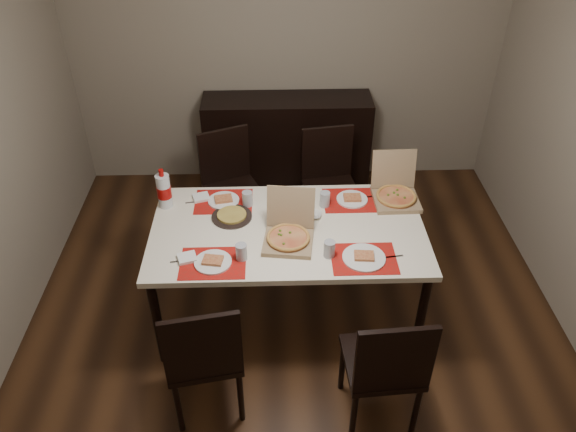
# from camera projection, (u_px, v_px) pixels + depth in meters

# --- Properties ---
(ground) EXTENTS (3.80, 4.00, 0.02)m
(ground) POSITION_uv_depth(u_px,v_px,m) (295.00, 322.00, 4.04)
(ground) COLOR #402513
(ground) RESTS_ON ground
(room_walls) EXTENTS (3.84, 4.02, 2.62)m
(room_walls) POSITION_uv_depth(u_px,v_px,m) (294.00, 67.00, 3.34)
(room_walls) COLOR gray
(room_walls) RESTS_ON ground
(sideboard) EXTENTS (1.50, 0.40, 0.90)m
(sideboard) POSITION_uv_depth(u_px,v_px,m) (287.00, 144.00, 5.19)
(sideboard) COLOR black
(sideboard) RESTS_ON ground
(dining_table) EXTENTS (1.80, 1.00, 0.75)m
(dining_table) POSITION_uv_depth(u_px,v_px,m) (288.00, 236.00, 3.73)
(dining_table) COLOR #F5E9CE
(dining_table) RESTS_ON ground
(chair_near_left) EXTENTS (0.48, 0.48, 0.93)m
(chair_near_left) POSITION_uv_depth(u_px,v_px,m) (204.00, 354.00, 3.15)
(chair_near_left) COLOR black
(chair_near_left) RESTS_ON ground
(chair_near_right) EXTENTS (0.45, 0.45, 0.93)m
(chair_near_right) POSITION_uv_depth(u_px,v_px,m) (386.00, 365.00, 3.09)
(chair_near_right) COLOR black
(chair_near_right) RESTS_ON ground
(chair_far_left) EXTENTS (0.55, 0.55, 0.93)m
(chair_far_left) POSITION_uv_depth(u_px,v_px,m) (230.00, 182.00, 4.57)
(chair_far_left) COLOR black
(chair_far_left) RESTS_ON ground
(chair_far_right) EXTENTS (0.48, 0.48, 0.93)m
(chair_far_right) POSITION_uv_depth(u_px,v_px,m) (329.00, 179.00, 4.59)
(chair_far_right) COLOR black
(chair_far_right) RESTS_ON ground
(setting_near_left) EXTENTS (0.47, 0.30, 0.11)m
(setting_near_left) POSITION_uv_depth(u_px,v_px,m) (217.00, 259.00, 3.41)
(setting_near_left) COLOR #B5100C
(setting_near_left) RESTS_ON dining_table
(setting_near_right) EXTENTS (0.49, 0.30, 0.11)m
(setting_near_right) POSITION_uv_depth(u_px,v_px,m) (355.00, 255.00, 3.43)
(setting_near_right) COLOR #B5100C
(setting_near_right) RESTS_ON dining_table
(setting_far_left) EXTENTS (0.47, 0.30, 0.11)m
(setting_far_left) POSITION_uv_depth(u_px,v_px,m) (227.00, 200.00, 3.91)
(setting_far_left) COLOR #B5100C
(setting_far_left) RESTS_ON dining_table
(setting_far_right) EXTENTS (0.50, 0.30, 0.11)m
(setting_far_right) POSITION_uv_depth(u_px,v_px,m) (344.00, 199.00, 3.91)
(setting_far_right) COLOR #B5100C
(setting_far_right) RESTS_ON dining_table
(napkin_loose) EXTENTS (0.16, 0.16, 0.02)m
(napkin_loose) POSITION_uv_depth(u_px,v_px,m) (295.00, 236.00, 3.61)
(napkin_loose) COLOR white
(napkin_loose) RESTS_ON dining_table
(pizza_box_center) EXTENTS (0.35, 0.38, 0.31)m
(pizza_box_center) POSITION_uv_depth(u_px,v_px,m) (289.00, 233.00, 3.56)
(pizza_box_center) COLOR #8E7252
(pizza_box_center) RESTS_ON dining_table
(pizza_box_right) EXTENTS (0.32, 0.35, 0.31)m
(pizza_box_right) POSITION_uv_depth(u_px,v_px,m) (395.00, 193.00, 3.92)
(pizza_box_right) COLOR #8E7252
(pizza_box_right) RESTS_ON dining_table
(faina_plate) EXTENTS (0.27, 0.27, 0.03)m
(faina_plate) POSITION_uv_depth(u_px,v_px,m) (232.00, 216.00, 3.77)
(faina_plate) COLOR black
(faina_plate) RESTS_ON dining_table
(dip_bowl) EXTENTS (0.12, 0.12, 0.03)m
(dip_bowl) POSITION_uv_depth(u_px,v_px,m) (314.00, 215.00, 3.78)
(dip_bowl) COLOR white
(dip_bowl) RESTS_ON dining_table
(soda_bottle) EXTENTS (0.10, 0.10, 0.29)m
(soda_bottle) POSITION_uv_depth(u_px,v_px,m) (164.00, 191.00, 3.81)
(soda_bottle) COLOR silver
(soda_bottle) RESTS_ON dining_table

